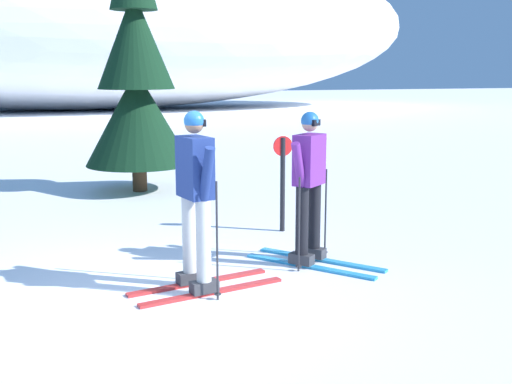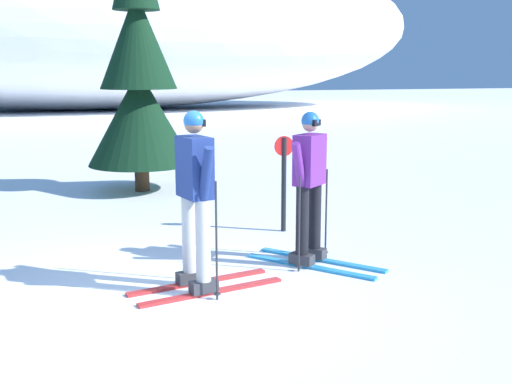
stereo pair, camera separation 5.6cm
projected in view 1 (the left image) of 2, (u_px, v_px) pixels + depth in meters
ground_plane at (139, 297)px, 6.34m from camera, size 120.00×120.00×0.00m
skier_navy_jacket at (196, 197)px, 6.36m from camera, size 1.66×0.81×1.86m
skier_purple_jacket at (309, 186)px, 7.29m from camera, size 1.37×1.54×1.79m
pine_tree_far_right at (136, 77)px, 11.50m from camera, size 1.95×1.95×5.06m
snow_ridge_background at (84, 22)px, 35.33m from camera, size 39.29×15.71×9.84m
trail_marker_post at (283, 177)px, 8.80m from camera, size 0.28×0.07×1.35m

